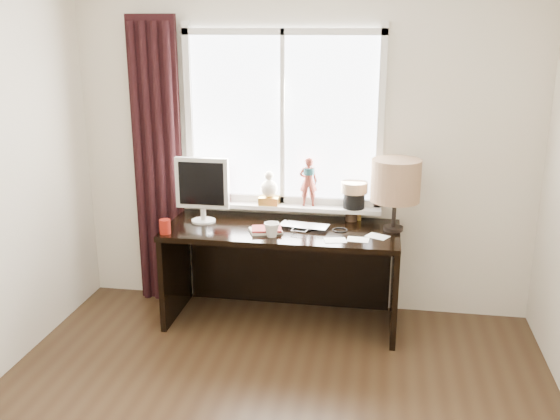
% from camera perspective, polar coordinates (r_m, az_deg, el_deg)
% --- Properties ---
extents(wall_back, '(3.50, 0.00, 2.60)m').
position_cam_1_polar(wall_back, '(4.75, 2.11, 6.00)').
color(wall_back, beige).
rests_on(wall_back, ground).
extents(laptop, '(0.38, 0.28, 0.03)m').
position_cam_1_polar(laptop, '(4.53, 2.28, -1.51)').
color(laptop, silver).
rests_on(laptop, desk).
extents(mug, '(0.14, 0.14, 0.11)m').
position_cam_1_polar(mug, '(4.34, -0.76, -1.78)').
color(mug, white).
rests_on(mug, desk).
extents(red_cup, '(0.08, 0.08, 0.10)m').
position_cam_1_polar(red_cup, '(4.48, -10.47, -1.50)').
color(red_cup, maroon).
rests_on(red_cup, desk).
extents(window, '(1.52, 0.21, 1.40)m').
position_cam_1_polar(window, '(4.72, 0.43, 5.98)').
color(window, white).
rests_on(window, ground).
extents(curtain, '(0.38, 0.09, 2.25)m').
position_cam_1_polar(curtain, '(4.97, -11.14, 3.99)').
color(curtain, black).
rests_on(curtain, floor).
extents(desk, '(1.70, 0.70, 0.75)m').
position_cam_1_polar(desk, '(4.72, 0.36, -4.10)').
color(desk, black).
rests_on(desk, floor).
extents(monitor, '(0.40, 0.18, 0.49)m').
position_cam_1_polar(monitor, '(4.64, -7.13, 2.19)').
color(monitor, beige).
rests_on(monitor, desk).
extents(notebook_stack, '(0.26, 0.23, 0.03)m').
position_cam_1_polar(notebook_stack, '(4.45, -1.29, -1.82)').
color(notebook_stack, beige).
rests_on(notebook_stack, desk).
extents(brush_holder, '(0.09, 0.09, 0.25)m').
position_cam_1_polar(brush_holder, '(4.72, 6.55, -0.26)').
color(brush_holder, black).
rests_on(brush_holder, desk).
extents(icon_frame, '(0.10, 0.04, 0.13)m').
position_cam_1_polar(icon_frame, '(4.74, 6.84, -0.17)').
color(icon_frame, gold).
rests_on(icon_frame, desk).
extents(table_lamp, '(0.35, 0.35, 0.52)m').
position_cam_1_polar(table_lamp, '(4.47, 10.54, 2.59)').
color(table_lamp, black).
rests_on(table_lamp, desk).
extents(loose_papers, '(0.46, 0.28, 0.00)m').
position_cam_1_polar(loose_papers, '(4.35, 7.05, -2.62)').
color(loose_papers, white).
rests_on(loose_papers, desk).
extents(desk_cables, '(0.42, 0.19, 0.01)m').
position_cam_1_polar(desk_cables, '(4.52, 3.40, -1.74)').
color(desk_cables, black).
rests_on(desk_cables, desk).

